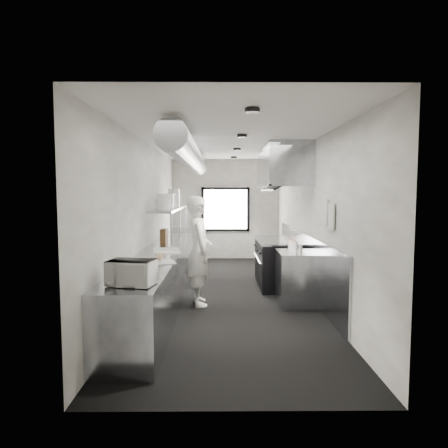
{
  "coord_description": "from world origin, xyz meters",
  "views": [
    {
      "loc": [
        -0.14,
        -7.36,
        1.92
      ],
      "look_at": [
        -0.08,
        -0.2,
        1.33
      ],
      "focal_mm": 32.25,
      "sensor_mm": 36.0,
      "label": 1
    }
  ],
  "objects_px": {
    "range": "(279,262)",
    "knife_block": "(164,236)",
    "bottle_station": "(297,278)",
    "plate_stack_a": "(164,202)",
    "exhaust_hood": "(283,167)",
    "squeeze_bottle_c": "(293,247)",
    "cutting_board": "(167,250)",
    "squeeze_bottle_e": "(290,244)",
    "squeeze_bottle_b": "(296,248)",
    "microwave": "(131,273)",
    "line_cook": "(199,251)",
    "deli_tub_a": "(129,269)",
    "deli_tub_b": "(130,266)",
    "plate_stack_c": "(171,200)",
    "pass_shelf": "(170,209)",
    "plate_stack_b": "(168,201)",
    "prep_counter": "(162,276)",
    "plate_stack_d": "(174,197)",
    "squeeze_bottle_d": "(291,245)",
    "far_work_table": "(182,247)",
    "squeeze_bottle_a": "(301,250)",
    "small_plate": "(160,260)"
  },
  "relations": [
    {
      "from": "line_cook",
      "to": "deli_tub_a",
      "type": "relative_size",
      "value": 12.78
    },
    {
      "from": "far_work_table",
      "to": "plate_stack_a",
      "type": "relative_size",
      "value": 4.08
    },
    {
      "from": "bottle_station",
      "to": "plate_stack_d",
      "type": "distance_m",
      "value": 3.67
    },
    {
      "from": "pass_shelf",
      "to": "bottle_station",
      "type": "xyz_separation_m",
      "value": [
        2.34,
        -1.7,
        -1.09
      ]
    },
    {
      "from": "range",
      "to": "microwave",
      "type": "distance_m",
      "value": 4.37
    },
    {
      "from": "pass_shelf",
      "to": "plate_stack_b",
      "type": "relative_size",
      "value": 10.58
    },
    {
      "from": "microwave",
      "to": "knife_block",
      "type": "xyz_separation_m",
      "value": [
        -0.16,
        3.62,
        -0.0
      ]
    },
    {
      "from": "exhaust_hood",
      "to": "microwave",
      "type": "relative_size",
      "value": 4.85
    },
    {
      "from": "range",
      "to": "knife_block",
      "type": "distance_m",
      "value": 2.37
    },
    {
      "from": "deli_tub_a",
      "to": "squeeze_bottle_c",
      "type": "bearing_deg",
      "value": 36.5
    },
    {
      "from": "exhaust_hood",
      "to": "squeeze_bottle_c",
      "type": "distance_m",
      "value": 2.0
    },
    {
      "from": "prep_counter",
      "to": "squeeze_bottle_b",
      "type": "bearing_deg",
      "value": -10.11
    },
    {
      "from": "deli_tub_a",
      "to": "squeeze_bottle_e",
      "type": "relative_size",
      "value": 0.89
    },
    {
      "from": "line_cook",
      "to": "squeeze_bottle_b",
      "type": "relative_size",
      "value": 9.7
    },
    {
      "from": "deli_tub_a",
      "to": "plate_stack_a",
      "type": "distance_m",
      "value": 2.73
    },
    {
      "from": "plate_stack_d",
      "to": "bottle_station",
      "type": "bearing_deg",
      "value": -46.67
    },
    {
      "from": "squeeze_bottle_d",
      "to": "line_cook",
      "type": "bearing_deg",
      "value": -174.44
    },
    {
      "from": "squeeze_bottle_d",
      "to": "plate_stack_c",
      "type": "bearing_deg",
      "value": 144.07
    },
    {
      "from": "cutting_board",
      "to": "squeeze_bottle_b",
      "type": "bearing_deg",
      "value": -8.27
    },
    {
      "from": "bottle_station",
      "to": "line_cook",
      "type": "bearing_deg",
      "value": 178.85
    },
    {
      "from": "prep_counter",
      "to": "plate_stack_d",
      "type": "height_order",
      "value": "plate_stack_d"
    },
    {
      "from": "deli_tub_a",
      "to": "squeeze_bottle_b",
      "type": "xyz_separation_m",
      "value": [
        2.35,
        1.55,
        0.04
      ]
    },
    {
      "from": "range",
      "to": "plate_stack_c",
      "type": "relative_size",
      "value": 5.32
    },
    {
      "from": "squeeze_bottle_a",
      "to": "plate_stack_b",
      "type": "bearing_deg",
      "value": 141.26
    },
    {
      "from": "exhaust_hood",
      "to": "cutting_board",
      "type": "relative_size",
      "value": 3.72
    },
    {
      "from": "line_cook",
      "to": "deli_tub_b",
      "type": "relative_size",
      "value": 14.3
    },
    {
      "from": "squeeze_bottle_b",
      "to": "squeeze_bottle_d",
      "type": "relative_size",
      "value": 1.14
    },
    {
      "from": "cutting_board",
      "to": "squeeze_bottle_c",
      "type": "distance_m",
      "value": 2.14
    },
    {
      "from": "cutting_board",
      "to": "plate_stack_a",
      "type": "xyz_separation_m",
      "value": [
        -0.15,
        0.76,
        0.81
      ]
    },
    {
      "from": "plate_stack_c",
      "to": "squeeze_bottle_a",
      "type": "xyz_separation_m",
      "value": [
        2.31,
        -2.18,
        -0.74
      ]
    },
    {
      "from": "prep_counter",
      "to": "range",
      "type": "distance_m",
      "value": 2.5
    },
    {
      "from": "plate_stack_b",
      "to": "plate_stack_d",
      "type": "height_order",
      "value": "plate_stack_d"
    },
    {
      "from": "plate_stack_c",
      "to": "squeeze_bottle_b",
      "type": "height_order",
      "value": "plate_stack_c"
    },
    {
      "from": "small_plate",
      "to": "squeeze_bottle_a",
      "type": "height_order",
      "value": "squeeze_bottle_a"
    },
    {
      "from": "microwave",
      "to": "squeeze_bottle_e",
      "type": "distance_m",
      "value": 3.48
    },
    {
      "from": "prep_counter",
      "to": "squeeze_bottle_b",
      "type": "distance_m",
      "value": 2.33
    },
    {
      "from": "prep_counter",
      "to": "bottle_station",
      "type": "distance_m",
      "value": 2.31
    },
    {
      "from": "squeeze_bottle_c",
      "to": "squeeze_bottle_e",
      "type": "height_order",
      "value": "squeeze_bottle_c"
    },
    {
      "from": "far_work_table",
      "to": "plate_stack_a",
      "type": "xyz_separation_m",
      "value": [
        -0.06,
        -3.03,
        1.27
      ]
    },
    {
      "from": "line_cook",
      "to": "plate_stack_b",
      "type": "bearing_deg",
      "value": 13.29
    },
    {
      "from": "prep_counter",
      "to": "squeeze_bottle_a",
      "type": "relative_size",
      "value": 35.99
    },
    {
      "from": "bottle_station",
      "to": "exhaust_hood",
      "type": "bearing_deg",
      "value": 92.18
    },
    {
      "from": "cutting_board",
      "to": "knife_block",
      "type": "bearing_deg",
      "value": 100.07
    },
    {
      "from": "squeeze_bottle_d",
      "to": "plate_stack_a",
      "type": "bearing_deg",
      "value": 163.4
    },
    {
      "from": "squeeze_bottle_c",
      "to": "squeeze_bottle_e",
      "type": "xyz_separation_m",
      "value": [
        0.0,
        0.36,
        -0.0
      ]
    },
    {
      "from": "cutting_board",
      "to": "squeeze_bottle_d",
      "type": "xyz_separation_m",
      "value": [
        2.13,
        0.07,
        0.07
      ]
    },
    {
      "from": "knife_block",
      "to": "plate_stack_c",
      "type": "relative_size",
      "value": 0.89
    },
    {
      "from": "bottle_station",
      "to": "plate_stack_a",
      "type": "relative_size",
      "value": 3.06
    },
    {
      "from": "prep_counter",
      "to": "plate_stack_a",
      "type": "distance_m",
      "value": 1.43
    },
    {
      "from": "squeeze_bottle_b",
      "to": "squeeze_bottle_c",
      "type": "distance_m",
      "value": 0.18
    }
  ]
}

